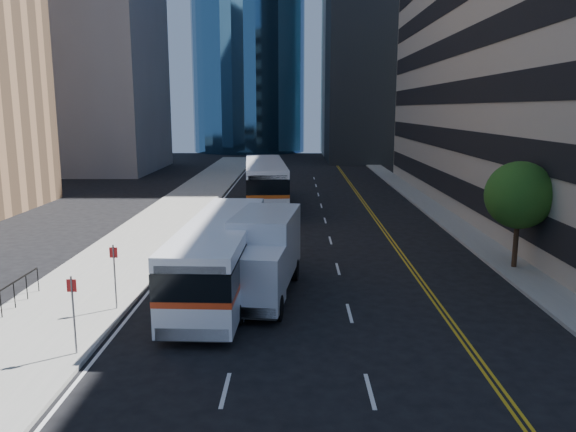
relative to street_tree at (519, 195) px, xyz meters
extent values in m
plane|color=black|center=(-9.00, -8.00, -3.64)|extent=(160.00, 160.00, 0.00)
cube|color=gray|center=(-19.50, 17.00, -3.57)|extent=(5.00, 90.00, 0.15)
cube|color=gray|center=(0.00, 17.00, -3.57)|extent=(2.00, 90.00, 0.15)
cube|color=gray|center=(-37.00, 44.00, 13.86)|extent=(18.00, 18.00, 35.00)
cylinder|color=#332114|center=(0.00, 0.00, -2.39)|extent=(0.24, 0.24, 2.20)
sphere|color=#1B4614|center=(0.00, 0.00, 0.01)|extent=(3.20, 3.20, 3.20)
cube|color=white|center=(-13.68, -3.55, -2.75)|extent=(2.95, 12.00, 1.09)
cube|color=red|center=(-13.68, -3.55, -2.10)|extent=(2.97, 12.02, 0.22)
cube|color=black|center=(-13.68, -3.55, -1.55)|extent=(2.97, 12.02, 0.89)
cube|color=white|center=(-13.68, -3.55, -0.81)|extent=(2.95, 12.00, 0.50)
cylinder|color=black|center=(-14.97, -7.09, -3.14)|extent=(0.33, 1.00, 0.99)
cylinder|color=black|center=(-12.62, -7.16, -3.14)|extent=(0.33, 1.00, 0.99)
cylinder|color=black|center=(-14.76, -0.33, -3.14)|extent=(0.33, 1.00, 0.99)
cylinder|color=black|center=(-12.42, -0.40, -3.14)|extent=(0.33, 1.00, 0.99)
cube|color=white|center=(-13.00, 18.07, -2.62)|extent=(4.08, 13.82, 1.25)
cube|color=#CC4F13|center=(-13.00, 18.07, -1.88)|extent=(4.10, 13.84, 0.25)
cube|color=black|center=(-13.00, 18.07, -1.26)|extent=(4.10, 13.84, 1.02)
cube|color=white|center=(-13.00, 18.07, -0.41)|extent=(4.08, 13.82, 0.57)
cylinder|color=black|center=(-14.01, 13.89, -3.07)|extent=(0.43, 1.16, 1.13)
cylinder|color=black|center=(-11.31, 14.11, -3.07)|extent=(0.43, 1.16, 1.13)
cylinder|color=black|center=(-14.65, 21.58, -3.07)|extent=(0.43, 1.16, 1.13)
cylinder|color=black|center=(-11.95, 21.81, -3.07)|extent=(0.43, 1.16, 1.13)
cube|color=silver|center=(-12.24, -6.44, -2.19)|extent=(2.64, 2.47, 2.09)
cube|color=black|center=(-12.35, -7.38, -1.80)|extent=(2.19, 0.32, 1.10)
cube|color=silver|center=(-11.81, -2.97, -1.60)|extent=(2.96, 5.04, 2.59)
cube|color=black|center=(-11.95, -4.06, -3.09)|extent=(2.58, 6.75, 0.25)
cylinder|color=black|center=(-13.33, -6.51, -3.16)|extent=(0.39, 0.98, 0.96)
cylinder|color=black|center=(-11.19, -6.77, -3.16)|extent=(0.39, 0.98, 0.96)
cylinder|color=black|center=(-12.73, -1.56, -3.16)|extent=(0.39, 0.98, 0.96)
cylinder|color=black|center=(-10.59, -1.82, -3.16)|extent=(0.39, 0.98, 0.96)
camera|label=1|loc=(-10.57, -26.30, 4.02)|focal=35.00mm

